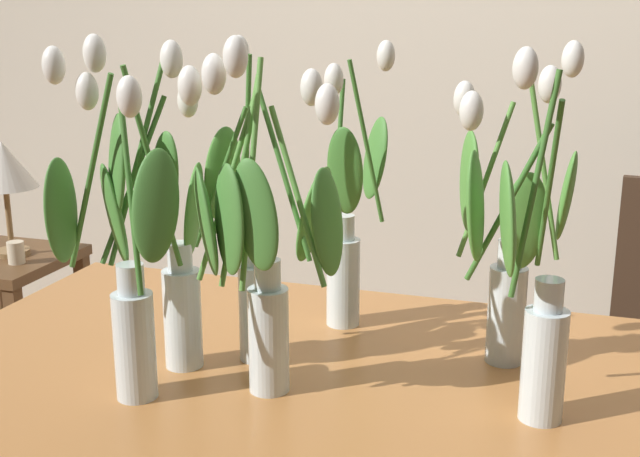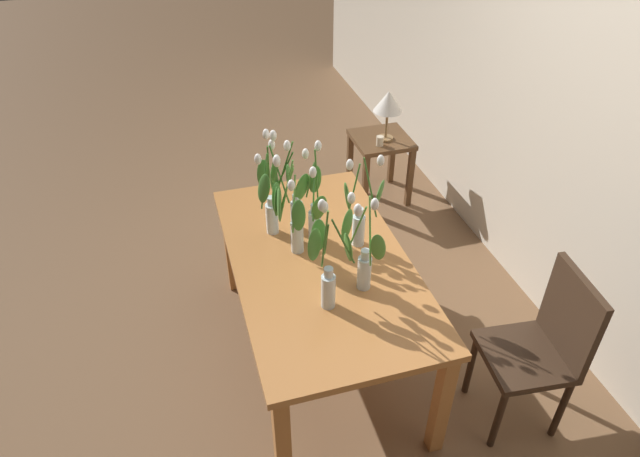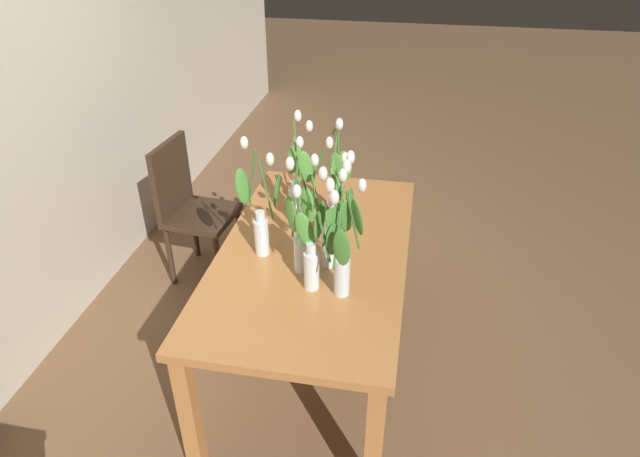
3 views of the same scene
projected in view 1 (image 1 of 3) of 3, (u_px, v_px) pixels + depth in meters
The scene contains 12 objects.
room_wall_rear at pixel (475, 18), 2.66m from camera, with size 9.00×0.10×2.70m, color beige.
dining_table at pixel (345, 422), 1.43m from camera, with size 1.60×0.90×0.74m.
tulip_vase_0 at pixel (261, 266), 1.26m from camera, with size 0.25×0.16×0.59m.
tulip_vase_1 at pixel (130, 271), 1.28m from camera, with size 0.26×0.22×0.58m.
tulip_vase_2 at pixel (252, 252), 1.43m from camera, with size 0.28×0.17×0.58m.
tulip_vase_3 at pixel (160, 269), 1.38m from camera, with size 0.15×0.18×0.59m.
tulip_vase_4 at pixel (510, 266), 1.41m from camera, with size 0.21×0.20×0.57m.
tulip_vase_5 at pixel (349, 236), 1.60m from camera, with size 0.12×0.23×0.57m.
tulip_vase_6 at pixel (528, 288), 1.22m from camera, with size 0.18×0.25×0.57m.
side_table at pixel (4, 287), 2.81m from camera, with size 0.44×0.44×0.55m.
table_lamp at pixel (4, 168), 2.71m from camera, with size 0.22×0.22×0.40m.
pillar_candle at pixel (16, 252), 2.68m from camera, with size 0.06×0.06×0.07m, color beige.
Camera 1 is at (0.36, -1.25, 1.35)m, focal length 44.94 mm.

